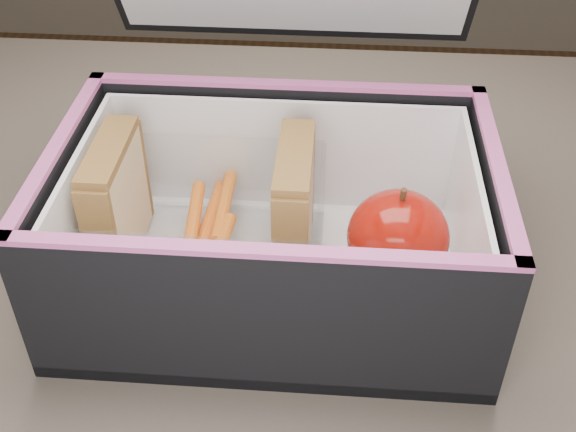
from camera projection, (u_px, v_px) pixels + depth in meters
name	position (u px, v px, depth m)	size (l,w,h in m)	color
kitchen_table	(289.00, 319.00, 0.69)	(1.20, 0.80, 0.75)	brown
lunch_bag	(275.00, 211.00, 0.56)	(0.33, 0.33, 0.31)	black
plastic_tub	(206.00, 221.00, 0.58)	(0.19, 0.13, 0.08)	white
sandwich_left	(117.00, 201.00, 0.58)	(0.03, 0.09, 0.10)	#CFB389
sandwich_right	(294.00, 208.00, 0.57)	(0.03, 0.10, 0.11)	#CFB389
carrot_sticks	(211.00, 232.00, 0.60)	(0.04, 0.15, 0.03)	orange
paper_napkin	(395.00, 273.00, 0.59)	(0.07, 0.07, 0.01)	white
red_apple	(398.00, 237.00, 0.56)	(0.09, 0.09, 0.08)	#910B00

